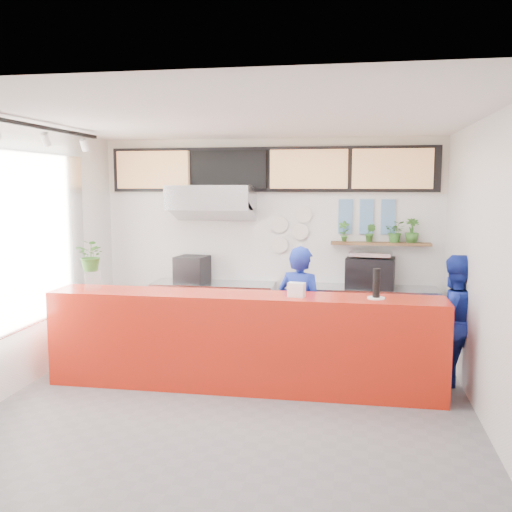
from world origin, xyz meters
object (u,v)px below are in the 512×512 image
Objects in this scene: staff_right at (453,320)px; espresso_machine at (370,273)px; staff_center at (300,311)px; pepper_mill at (376,283)px; panini_oven at (192,269)px; service_counter at (243,341)px.

espresso_machine is at bearing -70.82° from staff_right.
staff_right is at bearing -160.41° from staff_center.
panini_oven is at bearing 145.16° from pepper_mill.
service_counter is 2.94× the size of staff_right.
espresso_machine reaches higher than service_counter.
panini_oven is 2.15m from staff_center.
pepper_mill reaches higher than espresso_machine.
espresso_machine is (1.46, 1.80, 0.56)m from service_counter.
espresso_machine is 2.08× the size of pepper_mill.
staff_center is at bearing -118.67° from espresso_machine.
espresso_machine is at bearing 8.32° from panini_oven.
staff_center is (1.72, -1.26, -0.29)m from panini_oven.
panini_oven is 3.17m from pepper_mill.
panini_oven reaches higher than service_counter.
service_counter is at bearing -49.89° from panini_oven.
staff_center reaches higher than service_counter.
pepper_mill is at bearing -83.70° from espresso_machine.
staff_center is 1.05× the size of staff_right.
service_counter is 10.46× the size of panini_oven.
staff_center is 1.78m from staff_right.
service_counter is 0.85m from staff_center.
panini_oven is 1.36× the size of pepper_mill.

